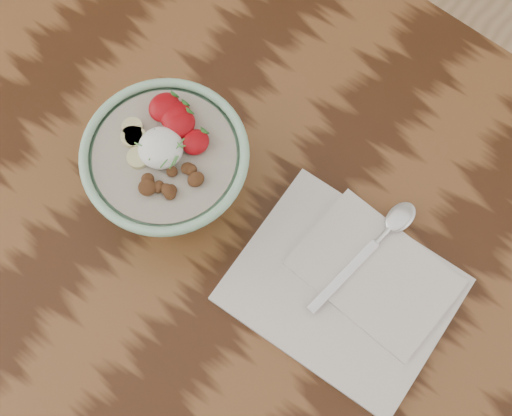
# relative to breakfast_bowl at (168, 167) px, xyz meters

# --- Properties ---
(table) EXTENTS (1.60, 0.90, 0.75)m
(table) POSITION_rel_breakfast_bowl_xyz_m (0.16, 0.02, -0.17)
(table) COLOR #371C0D
(table) RESTS_ON ground
(breakfast_bowl) EXTENTS (0.21, 0.21, 0.14)m
(breakfast_bowl) POSITION_rel_breakfast_bowl_xyz_m (0.00, 0.00, 0.00)
(breakfast_bowl) COLOR #98CDA7
(breakfast_bowl) RESTS_ON table
(napkin) EXTENTS (0.29, 0.24, 0.02)m
(napkin) POSITION_rel_breakfast_bowl_xyz_m (0.27, 0.03, -0.07)
(napkin) COLOR silver
(napkin) RESTS_ON table
(spoon) EXTENTS (0.04, 0.20, 0.01)m
(spoon) POSITION_rel_breakfast_bowl_xyz_m (0.27, 0.12, -0.05)
(spoon) COLOR silver
(spoon) RESTS_ON napkin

